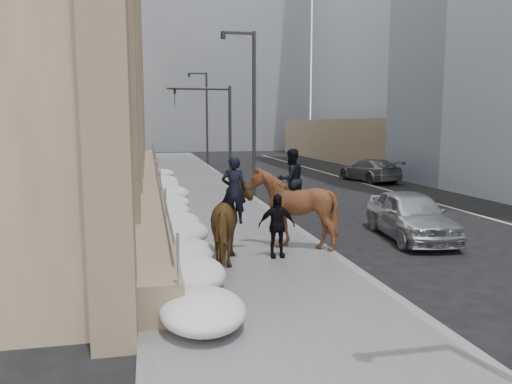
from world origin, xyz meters
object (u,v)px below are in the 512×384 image
at_px(mounted_horse_right, 291,205).
at_px(car_grey, 369,170).
at_px(mounted_horse_left, 233,219).
at_px(car_silver, 411,215).
at_px(pedestrian, 277,226).

distance_m(mounted_horse_right, car_grey, 18.26).
bearing_deg(mounted_horse_left, car_silver, -152.95).
distance_m(car_silver, car_grey, 15.77).
relative_size(mounted_horse_right, car_grey, 0.57).
distance_m(mounted_horse_left, car_grey, 20.12).
xyz_separation_m(pedestrian, car_grey, (10.27, 16.44, -0.25)).
height_order(mounted_horse_left, car_silver, mounted_horse_left).
bearing_deg(mounted_horse_right, mounted_horse_left, 10.26).
distance_m(mounted_horse_right, car_silver, 4.22).
bearing_deg(mounted_horse_right, car_silver, 171.27).
height_order(mounted_horse_right, car_silver, mounted_horse_right).
bearing_deg(pedestrian, car_silver, 21.42).
bearing_deg(car_grey, mounted_horse_left, 46.50).
relative_size(mounted_horse_right, pedestrian, 1.67).
xyz_separation_m(mounted_horse_right, car_silver, (4.12, 0.73, -0.58)).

